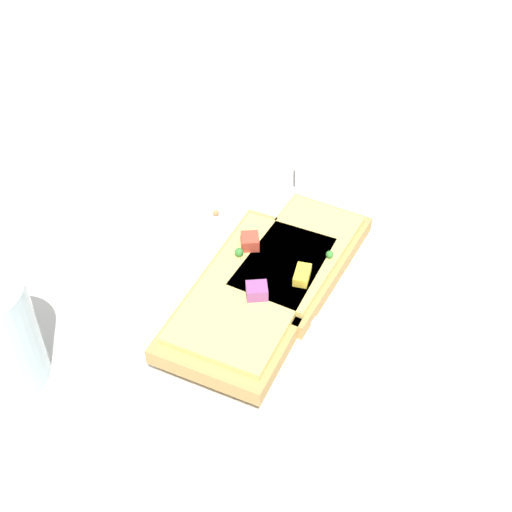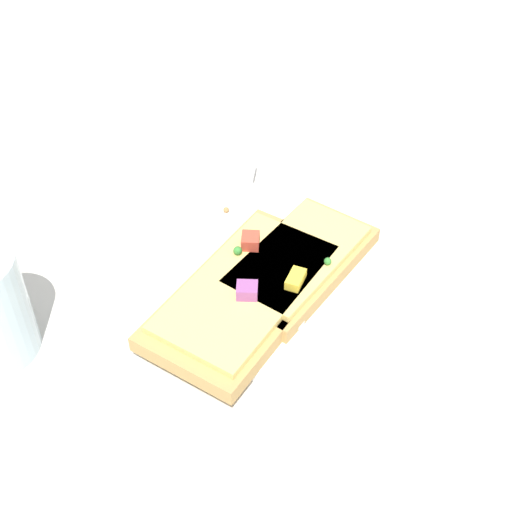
# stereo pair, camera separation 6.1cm
# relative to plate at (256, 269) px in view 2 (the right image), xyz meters

# --- Properties ---
(ground_plane) EXTENTS (4.00, 4.00, 0.00)m
(ground_plane) POSITION_rel_plate_xyz_m (0.00, 0.00, -0.01)
(ground_plane) COLOR beige
(plate) EXTENTS (0.23, 0.23, 0.01)m
(plate) POSITION_rel_plate_xyz_m (0.00, 0.00, 0.00)
(plate) COLOR white
(plate) RESTS_ON ground
(fork) EXTENTS (0.10, 0.21, 0.01)m
(fork) POSITION_rel_plate_xyz_m (0.03, -0.01, 0.01)
(fork) COLOR silver
(fork) RESTS_ON plate
(knife) EXTENTS (0.08, 0.21, 0.01)m
(knife) POSITION_rel_plate_xyz_m (-0.02, -0.07, 0.01)
(knife) COLOR silver
(knife) RESTS_ON plate
(pizza_slice_main) EXTENTS (0.11, 0.19, 0.03)m
(pizza_slice_main) POSITION_rel_plate_xyz_m (-0.01, 0.04, 0.02)
(pizza_slice_main) COLOR tan
(pizza_slice_main) RESTS_ON plate
(pizza_slice_corner) EXTENTS (0.10, 0.16, 0.03)m
(pizza_slice_corner) POSITION_rel_plate_xyz_m (-0.04, -0.01, 0.02)
(pizza_slice_corner) COLOR tan
(pizza_slice_corner) RESTS_ON plate
(crumb_scatter) EXTENTS (0.07, 0.05, 0.01)m
(crumb_scatter) POSITION_rel_plate_xyz_m (0.00, -0.03, 0.01)
(crumb_scatter) COLOR #AC9746
(crumb_scatter) RESTS_ON plate
(napkin) EXTENTS (0.15, 0.09, 0.01)m
(napkin) POSITION_rel_plate_xyz_m (-0.08, -0.17, -0.00)
(napkin) COLOR beige
(napkin) RESTS_ON ground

